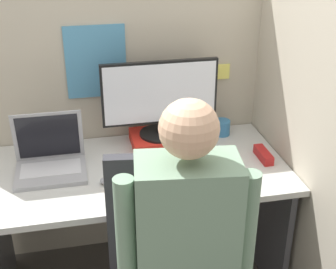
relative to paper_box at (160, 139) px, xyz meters
The scene contains 11 objects.
cubicle_panel_back 0.24m from the paper_box, 134.21° to the left, with size 1.94×0.05×1.60m.
cubicle_panel_right 0.65m from the paper_box, 26.15° to the right, with size 0.04×1.36×1.60m.
desk 0.34m from the paper_box, 127.23° to the right, with size 1.44×0.72×0.71m.
paper_box is the anchor object (origin of this frame).
monitor 0.23m from the paper_box, 90.00° to the left, with size 0.59×0.22×0.39m.
laptop 0.58m from the paper_box, 163.93° to the right, with size 0.32×0.26×0.27m.
mouse 0.45m from the paper_box, 133.53° to the right, with size 0.06×0.05×0.03m.
stapler 0.53m from the paper_box, 29.19° to the right, with size 0.05×0.16×0.04m.
carrot_toy 0.51m from the paper_box, 124.02° to the right, with size 0.04×0.15×0.04m.
person 0.96m from the paper_box, 94.70° to the right, with size 0.48×0.45×1.33m.
coffee_mug 0.35m from the paper_box, ahead, with size 0.09×0.09×0.08m.
Camera 1 is at (-0.25, -1.56, 1.84)m, focal length 50.00 mm.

